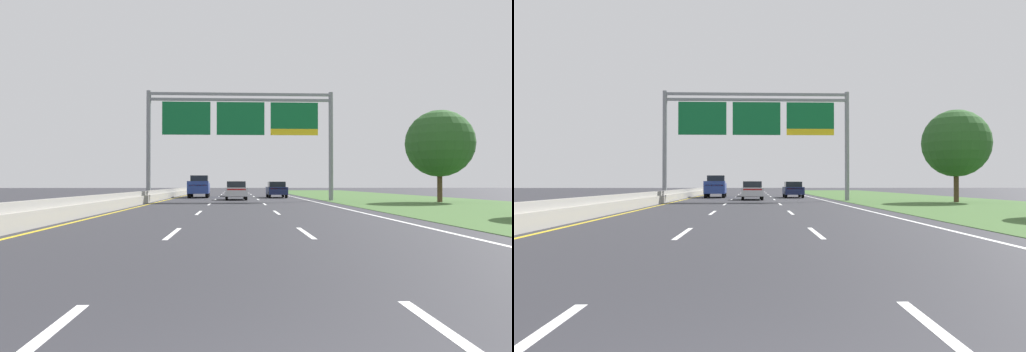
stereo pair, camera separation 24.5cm
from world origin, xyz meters
TOP-DOWN VIEW (x-y plane):
  - ground_plane at (0.00, 35.00)m, footprint 220.00×220.00m
  - lane_striping at (0.00, 34.54)m, footprint 11.96×106.00m
  - grass_verge_right at (13.95, 35.00)m, footprint 14.00×110.00m
  - median_barrier_concrete at (-6.60, 35.00)m, footprint 0.60×110.00m
  - overhead_sign_gantry at (0.30, 34.52)m, footprint 15.06×0.42m
  - pickup_truck_blue at (-3.75, 43.73)m, footprint 2.15×5.45m
  - car_silver_centre_lane_sedan at (-0.06, 37.16)m, footprint 1.89×4.43m
  - car_navy_right_lane_sedan at (3.94, 42.81)m, footprint 1.84×4.41m
  - car_darkgreen_centre_lane_sedan at (0.01, 48.14)m, footprint 1.86×4.42m
  - roadside_tree_mid at (14.95, 30.85)m, footprint 4.94×4.94m

SIDE VIEW (x-z plane):
  - ground_plane at x=0.00m, z-range 0.00..0.00m
  - lane_striping at x=0.00m, z-range 0.00..0.01m
  - grass_verge_right at x=13.95m, z-range 0.00..0.02m
  - median_barrier_concrete at x=-6.60m, z-range -0.07..0.78m
  - car_silver_centre_lane_sedan at x=-0.06m, z-range 0.03..1.60m
  - car_navy_right_lane_sedan at x=3.94m, z-range 0.03..1.60m
  - car_darkgreen_centre_lane_sedan at x=0.01m, z-range 0.03..1.60m
  - pickup_truck_blue at x=-3.75m, z-range -0.03..2.17m
  - roadside_tree_mid at x=14.95m, z-range 0.93..7.76m
  - overhead_sign_gantry at x=0.30m, z-range 1.85..10.68m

